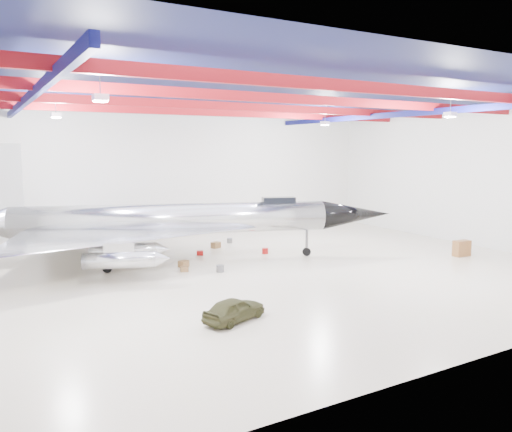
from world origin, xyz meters
TOP-DOWN VIEW (x-y plane):
  - floor at (0.00, 0.00)m, footprint 40.00×40.00m
  - wall_back at (0.00, 15.00)m, footprint 40.00×0.00m
  - wall_right at (20.00, 0.00)m, footprint 0.00×30.00m
  - ceiling at (0.00, 0.00)m, footprint 40.00×40.00m
  - ceiling_structure at (0.00, 0.00)m, footprint 39.50×29.50m
  - jet_aircraft at (-2.86, 5.91)m, footprint 28.41×21.39m
  - jeep at (-4.68, -6.92)m, footprint 3.44×2.33m
  - desk at (15.77, -2.84)m, footprint 1.29×0.72m
  - crate_ply at (-3.33, 2.72)m, footprint 0.55×0.48m
  - toolbox_red at (-0.56, 6.73)m, footprint 0.58×0.53m
  - engine_drum at (-1.40, 1.52)m, footprint 0.56×0.56m
  - parts_bin at (1.57, 8.58)m, footprint 0.80×0.73m
  - crate_small at (-7.11, 6.27)m, footprint 0.46×0.39m
  - tool_chest at (3.85, 4.85)m, footprint 0.53×0.53m
  - oil_barrel at (-2.92, 3.91)m, footprint 0.75×0.69m
  - spares_box at (3.43, 9.91)m, footprint 0.57×0.57m

SIDE VIEW (x-z plane):
  - floor at x=0.00m, z-range 0.00..0.00m
  - crate_small at x=-7.11m, z-range 0.00..0.30m
  - crate_ply at x=-3.33m, z-range 0.00..0.33m
  - toolbox_red at x=-0.56m, z-range 0.00..0.33m
  - spares_box at x=3.43m, z-range 0.00..0.40m
  - tool_chest at x=3.85m, z-range 0.00..0.41m
  - oil_barrel at x=-2.92m, z-range 0.00..0.42m
  - engine_drum at x=-1.40m, z-range 0.00..0.44m
  - parts_bin at x=1.57m, z-range 0.00..0.46m
  - jeep at x=-4.68m, z-range 0.00..1.09m
  - desk at x=15.77m, z-range 0.00..1.14m
  - jet_aircraft at x=-2.86m, z-range -1.38..6.64m
  - wall_back at x=0.00m, z-range -14.50..25.50m
  - wall_right at x=20.00m, z-range -9.50..20.50m
  - ceiling_structure at x=0.00m, z-range 9.79..10.86m
  - ceiling at x=0.00m, z-range 11.00..11.00m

